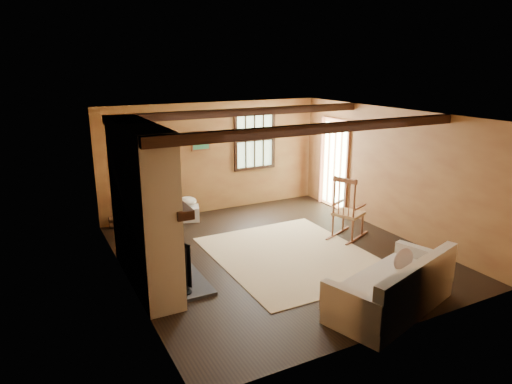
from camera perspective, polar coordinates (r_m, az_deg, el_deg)
ground at (r=8.02m, az=2.48°, el=-7.68°), size 5.50×5.50×0.00m
room_envelope at (r=7.84m, az=3.08°, el=4.31°), size 5.02×5.52×2.44m
fireplace at (r=6.85m, az=-13.77°, el=-2.46°), size 1.02×2.30×2.40m
rug at (r=7.96m, az=4.46°, el=-7.89°), size 2.50×3.00×0.01m
rocking_chair at (r=8.72m, az=11.35°, el=-2.45°), size 0.98×0.77×1.20m
sofa at (r=6.48m, az=16.92°, el=-11.71°), size 2.13×1.40×0.79m
firewood_pile at (r=9.62m, az=-15.89°, el=-3.41°), size 0.69×0.12×0.25m
laundry_basket at (r=9.69m, az=-8.63°, el=-2.68°), size 0.59×0.51×0.30m
basket_pillow at (r=9.61m, az=-8.69°, el=-1.22°), size 0.49×0.43×0.21m
armchair at (r=9.18m, az=-13.40°, el=-2.57°), size 1.12×1.11×0.73m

